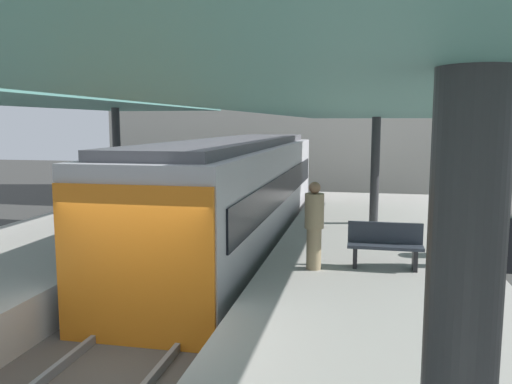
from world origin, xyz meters
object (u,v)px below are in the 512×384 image
object	(u,v)px
litter_bin	(459,237)
passenger_near_bench	(314,224)
commuter_train	(236,195)
passenger_mid_platform	(460,222)
platform_bench	(385,244)

from	to	relation	value
litter_bin	passenger_near_bench	bearing A→B (deg)	-150.66
commuter_train	passenger_mid_platform	bearing A→B (deg)	-34.16
platform_bench	passenger_near_bench	xyz separation A→B (m)	(-1.32, -0.36, 0.40)
commuter_train	platform_bench	size ratio (longest dim) A/B	9.47
passenger_near_bench	litter_bin	bearing A→B (deg)	29.34
passenger_mid_platform	passenger_near_bench	bearing A→B (deg)	-164.25
platform_bench	litter_bin	size ratio (longest dim) A/B	1.75
platform_bench	passenger_near_bench	size ratio (longest dim) A/B	0.84
platform_bench	commuter_train	bearing A→B (deg)	134.40
passenger_near_bench	passenger_mid_platform	world-z (taller)	passenger_near_bench
litter_bin	passenger_mid_platform	xyz separation A→B (m)	(-0.15, -0.84, 0.46)
litter_bin	passenger_mid_platform	size ratio (longest dim) A/B	0.48
platform_bench	passenger_mid_platform	xyz separation A→B (m)	(1.39, 0.40, 0.39)
commuter_train	litter_bin	distance (m)	6.13
litter_bin	passenger_near_bench	world-z (taller)	passenger_near_bench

